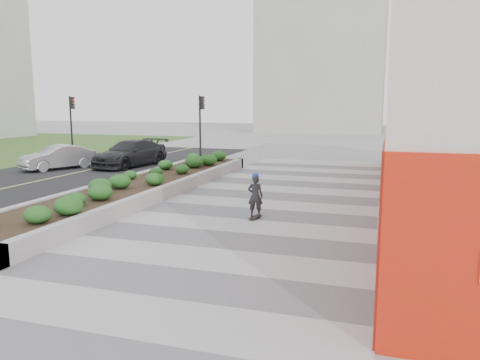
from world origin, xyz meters
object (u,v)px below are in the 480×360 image
object	(u,v)px
traffic_signal_near	(201,119)
traffic_signal_far	(72,118)
skateboarder	(255,196)
car_dark	(130,153)
planter	(143,184)
car_silver	(58,157)

from	to	relation	value
traffic_signal_near	traffic_signal_far	distance (m)	9.21
skateboarder	car_dark	world-z (taller)	car_dark
planter	traffic_signal_near	xyz separation A→B (m)	(-1.73, 10.50, 2.34)
planter	traffic_signal_far	size ratio (longest dim) A/B	4.29
traffic_signal_near	traffic_signal_far	size ratio (longest dim) A/B	1.00
traffic_signal_far	car_dark	distance (m)	6.60
traffic_signal_far	skateboarder	size ratio (longest dim) A/B	2.81
skateboarder	car_silver	distance (m)	16.02
traffic_signal_near	car_dark	distance (m)	4.87
skateboarder	car_dark	size ratio (longest dim) A/B	0.28
traffic_signal_near	car_dark	bearing A→B (deg)	-139.47
planter	traffic_signal_near	distance (m)	10.90
traffic_signal_far	car_dark	world-z (taller)	traffic_signal_far
car_dark	traffic_signal_near	bearing A→B (deg)	49.18
skateboarder	car_silver	size ratio (longest dim) A/B	0.36
planter	car_dark	distance (m)	9.17
planter	traffic_signal_near	size ratio (longest dim) A/B	4.29
traffic_signal_near	car_silver	bearing A→B (deg)	-141.80
car_dark	traffic_signal_far	bearing A→B (deg)	166.34
planter	traffic_signal_far	distance (m)	15.00
traffic_signal_far	car_silver	bearing A→B (deg)	-61.77
skateboarder	planter	bearing A→B (deg)	162.06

